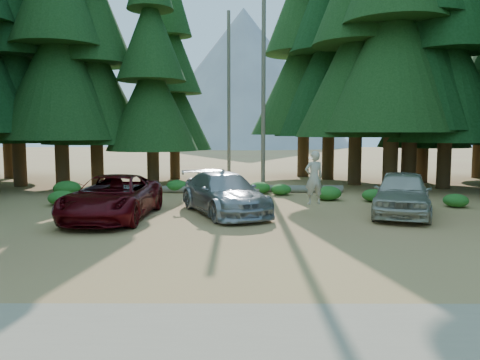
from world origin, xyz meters
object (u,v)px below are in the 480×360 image
at_px(red_pickup, 113,197).
at_px(frisbee_player, 314,178).
at_px(silver_minivan_center, 224,193).
at_px(silver_minivan_right, 402,193).
at_px(log_mid, 309,190).
at_px(log_left, 210,190).
at_px(log_right, 291,189).

distance_m(red_pickup, frisbee_player, 6.81).
bearing_deg(silver_minivan_center, frisbee_player, -30.79).
xyz_separation_m(silver_minivan_right, log_mid, (-2.31, 6.15, -0.65)).
distance_m(frisbee_player, log_mid, 6.41).
height_order(silver_minivan_center, silver_minivan_right, silver_minivan_right).
xyz_separation_m(frisbee_player, log_left, (-3.95, 5.85, -1.16)).
height_order(silver_minivan_right, log_mid, silver_minivan_right).
relative_size(frisbee_player, log_mid, 0.59).
bearing_deg(red_pickup, silver_minivan_center, 17.74).
distance_m(silver_minivan_right, log_right, 7.20).
height_order(red_pickup, log_right, red_pickup).
distance_m(silver_minivan_center, log_mid, 7.02).
bearing_deg(red_pickup, log_left, 68.80).
relative_size(silver_minivan_right, log_left, 0.98).
bearing_deg(red_pickup, silver_minivan_right, 6.35).
bearing_deg(log_mid, silver_minivan_center, -121.13).
relative_size(log_left, log_right, 0.94).
bearing_deg(log_left, log_mid, 13.76).
distance_m(silver_minivan_center, log_right, 6.86).
relative_size(red_pickup, silver_minivan_center, 1.05).
bearing_deg(frisbee_player, log_left, -72.16).
bearing_deg(frisbee_player, log_mid, -113.24).
bearing_deg(silver_minivan_center, log_left, 76.03).
relative_size(silver_minivan_center, log_right, 1.00).
xyz_separation_m(silver_minivan_center, frisbee_player, (3.10, -0.43, 0.60)).
height_order(silver_minivan_right, log_left, silver_minivan_right).
height_order(frisbee_player, log_right, frisbee_player).
bearing_deg(red_pickup, frisbee_player, 7.26).
bearing_deg(red_pickup, log_mid, 44.59).
bearing_deg(frisbee_player, silver_minivan_center, -24.08).
bearing_deg(silver_minivan_right, log_left, 160.41).
xyz_separation_m(silver_minivan_center, log_left, (-0.85, 5.42, -0.55)).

